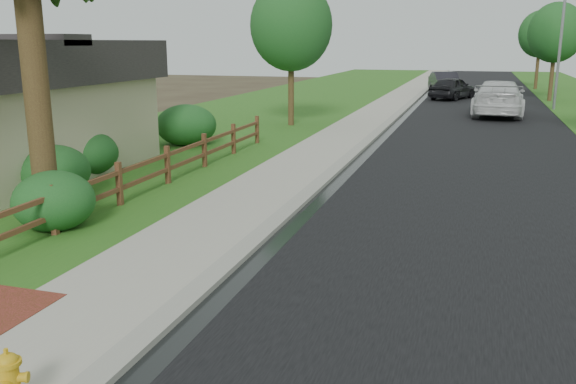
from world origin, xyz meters
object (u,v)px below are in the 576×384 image
(fire_hydrant, at_px, (9,381))
(ranch_fence, at_px, (145,172))
(white_suv, at_px, (498,98))
(dark_car_mid, at_px, (452,88))
(streetlight, at_px, (559,30))

(fire_hydrant, bearing_deg, ranch_fence, 111.53)
(white_suv, bearing_deg, dark_car_mid, -71.19)
(streetlight, bearing_deg, dark_car_mid, 139.09)
(ranch_fence, bearing_deg, fire_hydrant, -68.47)
(dark_car_mid, distance_m, streetlight, 8.53)
(ranch_fence, distance_m, dark_car_mid, 30.72)
(fire_hydrant, xyz_separation_m, white_suv, (5.58, 29.81, 0.54))
(fire_hydrant, xyz_separation_m, dark_car_mid, (2.84, 38.93, 0.38))
(white_suv, bearing_deg, streetlight, -124.79)
(fire_hydrant, xyz_separation_m, streetlight, (8.65, 33.90, 4.08))
(fire_hydrant, relative_size, white_suv, 0.11)
(dark_car_mid, bearing_deg, white_suv, 127.72)
(fire_hydrant, distance_m, streetlight, 35.22)
(ranch_fence, distance_m, fire_hydrant, 9.54)
(fire_hydrant, distance_m, dark_car_mid, 39.04)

